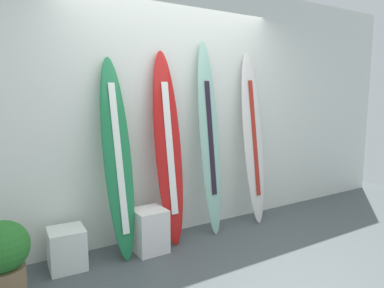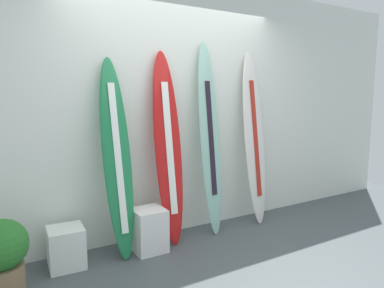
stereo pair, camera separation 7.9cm
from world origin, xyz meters
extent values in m
cube|color=#454D50|center=(0.00, 0.00, -0.02)|extent=(8.00, 8.00, 0.04)
cube|color=silver|center=(0.00, 1.30, 1.40)|extent=(7.20, 0.20, 2.80)
ellipsoid|color=#1D7744|center=(-0.75, 0.96, 0.96)|extent=(0.30, 0.44, 1.91)
cube|color=white|center=(-0.75, 0.93, 0.96)|extent=(0.08, 0.28, 1.40)
cone|color=black|center=(-0.75, 0.86, 0.17)|extent=(0.07, 0.09, 0.11)
ellipsoid|color=red|center=(-0.20, 0.99, 1.00)|extent=(0.30, 0.38, 2.01)
cube|color=white|center=(-0.20, 0.96, 1.01)|extent=(0.08, 0.22, 1.34)
cone|color=black|center=(-0.20, 0.91, 0.18)|extent=(0.07, 0.08, 0.11)
ellipsoid|color=#8BC1AD|center=(0.33, 1.00, 1.07)|extent=(0.25, 0.34, 2.15)
cube|color=black|center=(0.33, 0.98, 1.08)|extent=(0.06, 0.18, 1.25)
cone|color=black|center=(0.33, 0.92, 0.19)|extent=(0.07, 0.08, 0.11)
ellipsoid|color=silver|center=(0.97, 1.01, 1.03)|extent=(0.31, 0.36, 2.06)
cube|color=#AB2519|center=(0.97, 0.98, 1.03)|extent=(0.07, 0.21, 1.37)
cone|color=black|center=(0.97, 0.93, 0.18)|extent=(0.07, 0.08, 0.11)
cube|color=silver|center=(-1.25, 0.95, 0.18)|extent=(0.32, 0.32, 0.37)
cube|color=white|center=(-0.48, 0.87, 0.22)|extent=(0.31, 0.31, 0.43)
cylinder|color=#7E6547|center=(-1.76, 0.69, 0.13)|extent=(0.30, 0.30, 0.26)
sphere|color=#286F29|center=(-1.76, 0.69, 0.42)|extent=(0.39, 0.39, 0.39)
camera|label=1|loc=(-1.84, -2.14, 1.54)|focal=32.40mm
camera|label=2|loc=(-1.77, -2.18, 1.54)|focal=32.40mm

